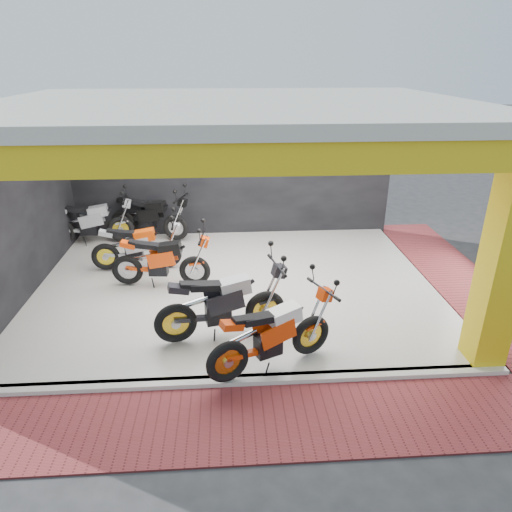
# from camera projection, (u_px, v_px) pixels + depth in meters

# --- Properties ---
(ground) EXTENTS (80.00, 80.00, 0.00)m
(ground) POSITION_uv_depth(u_px,v_px,m) (239.00, 344.00, 7.60)
(ground) COLOR #2D2D30
(ground) RESTS_ON ground
(showroom_floor) EXTENTS (8.00, 6.00, 0.10)m
(showroom_floor) POSITION_uv_depth(u_px,v_px,m) (236.00, 286.00, 9.41)
(showroom_floor) COLOR white
(showroom_floor) RESTS_ON ground
(showroom_ceiling) EXTENTS (8.40, 6.40, 0.20)m
(showroom_ceiling) POSITION_uv_depth(u_px,v_px,m) (232.00, 106.00, 7.98)
(showroom_ceiling) COLOR beige
(showroom_ceiling) RESTS_ON corner_column
(back_wall) EXTENTS (8.20, 0.20, 3.50)m
(back_wall) POSITION_uv_depth(u_px,v_px,m) (231.00, 170.00, 11.56)
(back_wall) COLOR black
(back_wall) RESTS_ON ground
(left_wall) EXTENTS (0.20, 6.20, 3.50)m
(left_wall) POSITION_uv_depth(u_px,v_px,m) (14.00, 211.00, 8.48)
(left_wall) COLOR black
(left_wall) RESTS_ON ground
(corner_column) EXTENTS (0.50, 0.50, 3.50)m
(corner_column) POSITION_uv_depth(u_px,v_px,m) (504.00, 260.00, 6.44)
(corner_column) COLOR gold
(corner_column) RESTS_ON ground
(header_beam_front) EXTENTS (8.40, 0.30, 0.40)m
(header_beam_front) POSITION_uv_depth(u_px,v_px,m) (237.00, 157.00, 5.36)
(header_beam_front) COLOR gold
(header_beam_front) RESTS_ON corner_column
(header_beam_right) EXTENTS (0.30, 6.40, 0.40)m
(header_beam_right) POSITION_uv_depth(u_px,v_px,m) (451.00, 122.00, 8.34)
(header_beam_right) COLOR gold
(header_beam_right) RESTS_ON corner_column
(floor_kerb) EXTENTS (8.00, 0.20, 0.10)m
(floor_kerb) POSITION_uv_depth(u_px,v_px,m) (241.00, 381.00, 6.65)
(floor_kerb) COLOR white
(floor_kerb) RESTS_ON ground
(paver_front) EXTENTS (9.00, 1.40, 0.03)m
(paver_front) POSITION_uv_depth(u_px,v_px,m) (243.00, 422.00, 5.95)
(paver_front) COLOR maroon
(paver_front) RESTS_ON ground
(paver_right) EXTENTS (1.40, 7.00, 0.03)m
(paver_right) POSITION_uv_depth(u_px,v_px,m) (461.00, 280.00, 9.71)
(paver_right) COLOR maroon
(paver_right) RESTS_ON ground
(moto_hero) EXTENTS (2.32, 1.64, 1.33)m
(moto_hero) POSITION_uv_depth(u_px,v_px,m) (312.00, 317.00, 6.90)
(moto_hero) COLOR red
(moto_hero) RESTS_ON showroom_floor
(moto_row_a) EXTENTS (2.45, 1.34, 1.42)m
(moto_row_a) POSITION_uv_depth(u_px,v_px,m) (265.00, 292.00, 7.55)
(moto_row_a) COLOR black
(moto_row_a) RESTS_ON showroom_floor
(moto_row_b) EXTENTS (2.17, 0.97, 1.29)m
(moto_row_b) POSITION_uv_depth(u_px,v_px,m) (194.00, 257.00, 9.05)
(moto_row_b) COLOR #FC440A
(moto_row_b) RESTS_ON showroom_floor
(moto_row_c) EXTENTS (2.07, 0.84, 1.25)m
(moto_row_c) POSITION_uv_depth(u_px,v_px,m) (167.00, 242.00, 9.85)
(moto_row_c) COLOR #B0B3B8
(moto_row_c) RESTS_ON showroom_floor
(moto_row_d) EXTENTS (2.38, 1.46, 1.36)m
(moto_row_d) POSITION_uv_depth(u_px,v_px,m) (175.00, 215.00, 11.31)
(moto_row_d) COLOR black
(moto_row_d) RESTS_ON showroom_floor
(moto_row_e) EXTENTS (2.24, 1.01, 1.33)m
(moto_row_e) POSITION_uv_depth(u_px,v_px,m) (119.00, 217.00, 11.24)
(moto_row_e) COLOR #999CA1
(moto_row_e) RESTS_ON showroom_floor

